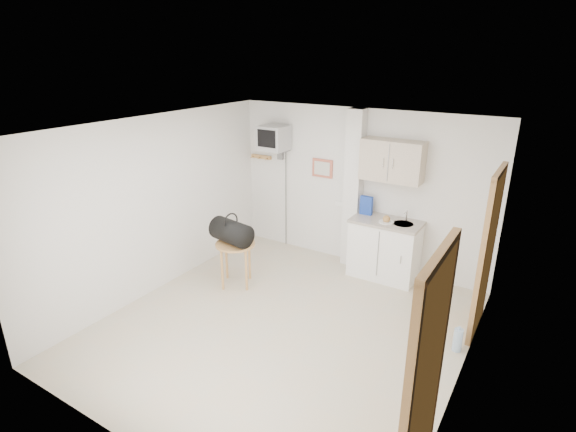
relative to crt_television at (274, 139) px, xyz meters
The scene contains 7 objects.
ground 3.15m from the crt_television, 54.36° to the right, with size 4.50×4.50×0.00m, color #BFB39A.
room_envelope 2.60m from the crt_television, 48.84° to the right, with size 4.24×4.54×2.55m.
kitchenette 2.32m from the crt_television, ahead, with size 1.03×0.58×2.10m.
crt_television is the anchor object (origin of this frame).
round_table 2.01m from the crt_television, 79.68° to the right, with size 0.58×0.58×0.66m.
duffel_bag 1.84m from the crt_television, 81.68° to the right, with size 0.67×0.45×0.46m.
water_bottle 4.10m from the crt_television, 21.64° to the right, with size 0.11×0.11×0.32m.
Camera 1 is at (2.62, -4.10, 3.28)m, focal length 28.00 mm.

